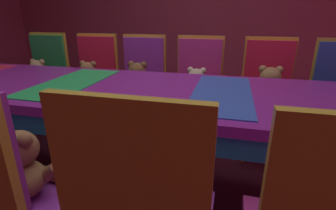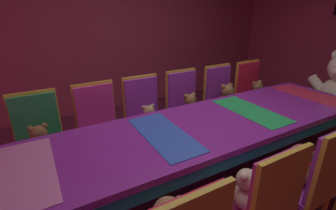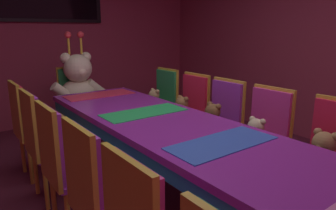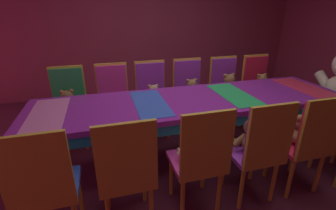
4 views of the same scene
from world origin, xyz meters
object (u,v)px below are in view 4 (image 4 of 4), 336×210
at_px(chair_right_1, 127,168).
at_px(chair_right_3, 262,145).
at_px(teddy_left_0, 68,103).
at_px(chair_left_2, 151,90).
at_px(teddy_left_5, 262,84).
at_px(teddy_right_4, 298,131).
at_px(chair_right_0, 43,182).
at_px(chair_left_3, 188,87).
at_px(teddy_right_3, 251,137).
at_px(teddy_left_2, 154,95).
at_px(chair_left_4, 224,84).
at_px(banquet_table, 193,106).
at_px(chair_right_4, 311,137).
at_px(teddy_right_1, 124,156).
at_px(teddy_right_0, 47,170).
at_px(chair_left_5, 256,81).
at_px(chair_left_1, 113,94).
at_px(teddy_left_4, 229,86).
at_px(teddy_right_2, 195,146).
at_px(chair_right_2, 202,154).
at_px(chair_left_0, 69,98).
at_px(teddy_left_3, 192,91).

relative_size(chair_right_1, chair_right_3, 1.00).
distance_m(teddy_left_0, chair_left_2, 1.07).
xyz_separation_m(teddy_left_0, teddy_left_5, (-0.02, 2.71, -0.00)).
bearing_deg(teddy_right_4, chair_right_0, 93.49).
relative_size(chair_left_3, teddy_right_3, 2.98).
xyz_separation_m(chair_left_2, teddy_left_2, (0.14, -0.00, -0.03)).
bearing_deg(teddy_right_4, chair_left_4, -1.48).
height_order(banquet_table, chair_right_4, chair_right_4).
height_order(chair_left_2, chair_right_1, same).
relative_size(chair_right_1, chair_right_4, 1.00).
bearing_deg(teddy_right_1, teddy_right_4, -90.46).
bearing_deg(teddy_right_0, teddy_right_4, -90.37).
distance_m(chair_left_3, chair_left_5, 1.11).
height_order(chair_left_2, chair_right_3, same).
bearing_deg(teddy_right_3, chair_right_0, 94.86).
bearing_deg(chair_left_4, banquet_table, -44.75).
relative_size(teddy_left_5, chair_right_4, 0.31).
height_order(chair_left_1, chair_left_3, same).
bearing_deg(teddy_right_1, chair_left_5, -55.89).
distance_m(teddy_left_0, chair_right_0, 1.46).
bearing_deg(teddy_left_4, teddy_right_2, -38.51).
bearing_deg(chair_left_1, teddy_right_3, 36.47).
distance_m(teddy_left_0, teddy_left_5, 2.71).
bearing_deg(chair_right_3, chair_left_4, -18.04).
bearing_deg(banquet_table, chair_right_4, 43.60).
bearing_deg(chair_right_2, banquet_table, -16.90).
distance_m(chair_left_0, teddy_right_3, 2.19).
bearing_deg(chair_right_3, chair_left_2, 19.51).
bearing_deg(teddy_right_0, teddy_left_5, -63.95).
bearing_deg(teddy_right_2, chair_right_1, 104.80).
bearing_deg(chair_right_3, chair_right_2, 88.85).
bearing_deg(teddy_right_4, teddy_right_0, 89.63).
distance_m(chair_left_1, chair_left_3, 1.06).
bearing_deg(banquet_table, chair_left_1, -135.25).
xyz_separation_m(chair_left_0, chair_left_4, (-0.02, 2.16, 0.00)).
bearing_deg(chair_left_4, chair_left_2, -89.80).
height_order(chair_left_4, chair_right_2, same).
relative_size(chair_left_1, teddy_right_3, 2.98).
height_order(teddy_left_5, teddy_right_1, teddy_right_1).
bearing_deg(chair_left_3, chair_left_1, -88.92).
distance_m(teddy_left_3, chair_left_5, 1.12).
bearing_deg(banquet_table, chair_right_3, 19.41).
relative_size(teddy_left_0, teddy_left_3, 1.00).
bearing_deg(teddy_right_2, teddy_right_3, -90.95).
xyz_separation_m(chair_left_4, chair_left_5, (0.01, 0.54, 0.00)).
distance_m(teddy_right_1, chair_right_2, 0.59).
xyz_separation_m(banquet_table, chair_left_2, (-0.82, -0.29, -0.06)).
height_order(banquet_table, teddy_left_5, same).
bearing_deg(chair_left_4, chair_right_1, -45.11).
height_order(teddy_right_0, chair_right_4, chair_right_4).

